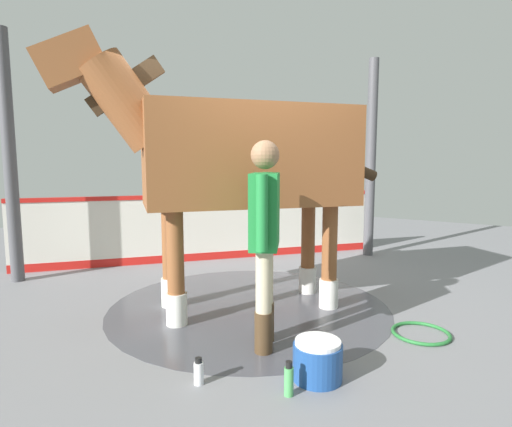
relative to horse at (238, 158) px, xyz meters
name	(u,v)px	position (x,y,z in m)	size (l,w,h in m)	color
ground_plane	(257,306)	(-0.18, 0.12, -1.59)	(16.00, 16.00, 0.02)	gray
wet_patch	(249,306)	(-0.09, 0.08, -1.58)	(2.98, 2.98, 0.00)	#4C4C54
barrier_wall	(208,230)	(-1.58, -1.67, -1.10)	(4.39, 3.77, 1.05)	silver
roof_post_near	(10,158)	(0.70, -3.03, 0.01)	(0.16, 0.16, 3.19)	#4C4C51
roof_post_far	(371,159)	(-3.28, 0.37, 0.01)	(0.16, 0.16, 3.19)	#4C4C51
horse	(238,158)	(0.00, 0.00, 0.00)	(2.78, 2.46, 2.73)	brown
handler	(265,230)	(0.66, 0.72, -0.58)	(0.62, 0.42, 1.72)	#47331E
wash_bucket	(318,360)	(0.92, 1.32, -1.44)	(0.35, 0.35, 0.29)	#1E478C
bottle_shampoo	(199,372)	(1.42, 0.64, -1.50)	(0.07, 0.07, 0.19)	white
bottle_spray	(289,380)	(1.21, 1.24, -1.47)	(0.06, 0.06, 0.24)	#4CA559
hose_coil	(421,333)	(-0.29, 1.79, -1.57)	(0.52, 0.52, 0.03)	#267233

